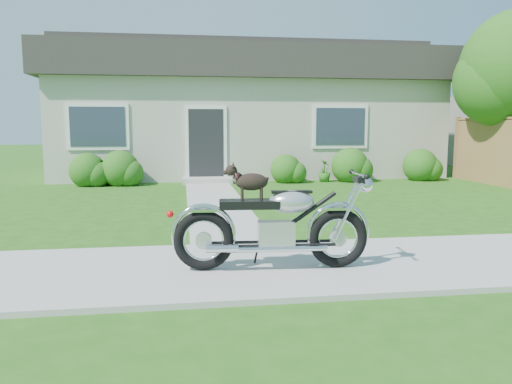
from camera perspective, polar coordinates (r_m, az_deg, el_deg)
ground at (r=6.15m, az=12.84°, el=-7.95°), size 80.00×80.00×0.00m
sidewalk at (r=6.14m, az=12.85°, el=-7.77°), size 24.00×2.20×0.04m
walkway at (r=10.66m, az=-4.63°, el=-1.14°), size 1.20×8.00×0.03m
house at (r=17.65m, az=-1.32°, el=9.31°), size 12.60×7.03×4.50m
shrub_row at (r=14.24m, az=0.63°, el=2.77°), size 10.60×1.08×1.08m
potted_plant_left at (r=14.29m, az=-17.12°, el=2.14°), size 0.75×0.68×0.71m
potted_plant_right at (r=14.71m, az=7.83°, el=2.45°), size 0.37×0.37×0.66m
motorcycle_with_dog at (r=5.53m, az=2.22°, el=-3.65°), size 2.22×0.60×1.16m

